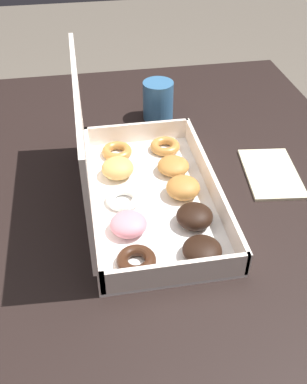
# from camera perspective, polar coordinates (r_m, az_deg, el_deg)

# --- Properties ---
(dining_table) EXTENTS (1.27, 0.94, 0.77)m
(dining_table) POSITION_cam_1_polar(r_m,az_deg,el_deg) (0.88, 0.28, -7.50)
(dining_table) COLOR black
(dining_table) RESTS_ON ground_plane
(donut_box) EXTENTS (0.42, 0.24, 0.25)m
(donut_box) POSITION_cam_1_polar(r_m,az_deg,el_deg) (0.81, -1.78, 1.15)
(donut_box) COLOR white
(donut_box) RESTS_ON dining_table
(coffee_mug) EXTENTS (0.07, 0.07, 0.09)m
(coffee_mug) POSITION_cam_1_polar(r_m,az_deg,el_deg) (1.09, 0.59, 11.64)
(coffee_mug) COLOR teal
(coffee_mug) RESTS_ON dining_table
(paper_napkin) EXTENTS (0.18, 0.12, 0.01)m
(paper_napkin) POSITION_cam_1_polar(r_m,az_deg,el_deg) (0.95, 14.72, 2.33)
(paper_napkin) COLOR beige
(paper_napkin) RESTS_ON dining_table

